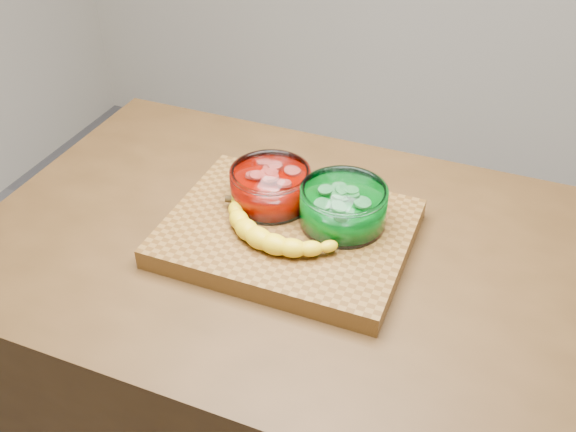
% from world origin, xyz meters
% --- Properties ---
extents(counter, '(1.20, 0.80, 0.90)m').
position_xyz_m(counter, '(0.00, 0.00, 0.45)').
color(counter, '#482E15').
rests_on(counter, ground).
extents(cutting_board, '(0.45, 0.35, 0.04)m').
position_xyz_m(cutting_board, '(0.00, 0.00, 0.92)').
color(cutting_board, brown).
rests_on(cutting_board, counter).
extents(bowl_red, '(0.16, 0.16, 0.07)m').
position_xyz_m(bowl_red, '(-0.06, 0.05, 0.98)').
color(bowl_red, white).
rests_on(bowl_red, cutting_board).
extents(bowl_green, '(0.16, 0.16, 0.08)m').
position_xyz_m(bowl_green, '(0.09, 0.04, 0.98)').
color(bowl_green, white).
rests_on(bowl_green, cutting_board).
extents(banana, '(0.27, 0.16, 0.04)m').
position_xyz_m(banana, '(-0.01, -0.04, 0.96)').
color(banana, yellow).
rests_on(banana, cutting_board).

